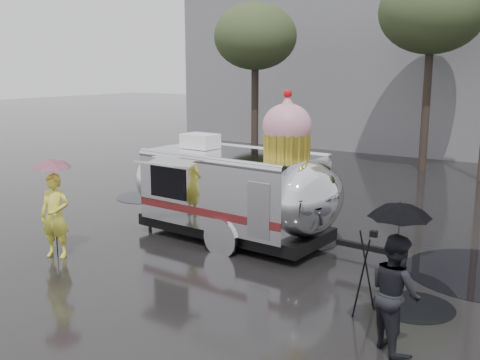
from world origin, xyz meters
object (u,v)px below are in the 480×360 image
Objects in this scene: airstream_trailer at (236,187)px; tripod at (372,266)px; person_left at (55,216)px; person_right at (395,292)px.

airstream_trailer is 4.99m from tripod.
tripod is at bearing -25.22° from airstream_trailer.
airstream_trailer is at bearing 143.52° from tripod.
person_right is (7.74, 0.06, -0.05)m from person_left.
person_right is at bearing -29.53° from airstream_trailer.
person_left is at bearing 41.82° from person_right.
airstream_trailer is 6.03m from person_right.
tripod is (4.38, -2.35, -0.42)m from airstream_trailer.
airstream_trailer is 3.90× the size of person_right.
airstream_trailer is 4.25m from person_left.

